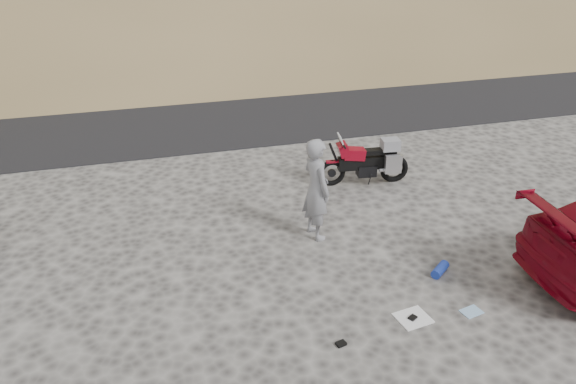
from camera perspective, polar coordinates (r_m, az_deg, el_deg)
The scene contains 9 objects.
ground at distance 10.00m, azimuth 5.22°, elevation -6.99°, with size 140.00×140.00×0.00m, color #3E3B39.
road at distance 17.89m, azimuth -4.86°, elevation 8.68°, with size 120.00×7.00×0.05m, color black.
motorcycle at distance 12.60m, azimuth 8.17°, elevation 3.07°, with size 2.07×0.74×1.23m.
man at distance 10.71m, azimuth 2.76°, elevation -4.37°, with size 0.71×0.47×1.96m, color gray.
gear_white_cloth at distance 8.91m, azimuth 12.58°, elevation -12.38°, with size 0.49×0.44×0.02m, color white.
gear_blue_mat at distance 9.93m, azimuth 15.19°, elevation -7.62°, with size 0.16×0.16×0.41m, color #1B35A6.
gear_glove_a at distance 8.29m, azimuth 5.40°, elevation -15.09°, with size 0.14×0.10×0.04m, color black.
gear_glove_b at distance 8.88m, azimuth 12.54°, elevation -12.39°, with size 0.13×0.10×0.04m, color black.
gear_blue_cloth at distance 9.26m, azimuth 18.13°, elevation -11.47°, with size 0.31×0.23×0.01m, color #8EB9DC.
Camera 1 is at (-3.08, -7.73, 5.55)m, focal length 35.00 mm.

